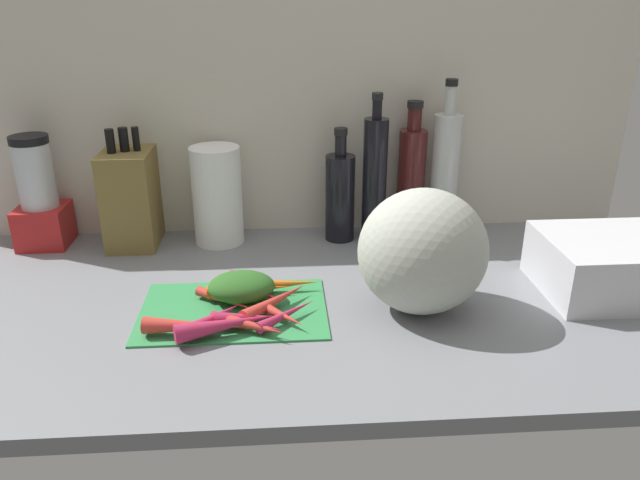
# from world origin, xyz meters

# --- Properties ---
(ground_plane) EXTENTS (1.70, 0.80, 0.03)m
(ground_plane) POSITION_xyz_m (0.00, 0.00, -0.01)
(ground_plane) COLOR slate
(wall_back) EXTENTS (1.70, 0.03, 0.60)m
(wall_back) POSITION_xyz_m (0.00, 0.39, 0.30)
(wall_back) COLOR beige
(wall_back) RESTS_ON ground_plane
(cutting_board) EXTENTS (0.36, 0.24, 0.01)m
(cutting_board) POSITION_xyz_m (-0.12, -0.06, 0.00)
(cutting_board) COLOR #338C4C
(cutting_board) RESTS_ON ground_plane
(carrot_0) EXTENTS (0.13, 0.13, 0.04)m
(carrot_0) POSITION_xyz_m (-0.08, -0.02, 0.03)
(carrot_0) COLOR #B2264C
(carrot_0) RESTS_ON cutting_board
(carrot_1) EXTENTS (0.12, 0.10, 0.02)m
(carrot_1) POSITION_xyz_m (-0.14, -0.05, 0.02)
(carrot_1) COLOR red
(carrot_1) RESTS_ON cutting_board
(carrot_2) EXTENTS (0.18, 0.09, 0.04)m
(carrot_2) POSITION_xyz_m (-0.13, -0.15, 0.03)
(carrot_2) COLOR #B2264C
(carrot_2) RESTS_ON cutting_board
(carrot_3) EXTENTS (0.11, 0.12, 0.03)m
(carrot_3) POSITION_xyz_m (-0.15, -0.13, 0.02)
(carrot_3) COLOR #B2264C
(carrot_3) RESTS_ON cutting_board
(carrot_4) EXTENTS (0.14, 0.08, 0.03)m
(carrot_4) POSITION_xyz_m (-0.09, -0.14, 0.02)
(carrot_4) COLOR #B2264C
(carrot_4) RESTS_ON cutting_board
(carrot_5) EXTENTS (0.12, 0.11, 0.02)m
(carrot_5) POSITION_xyz_m (-0.02, -0.11, 0.02)
(carrot_5) COLOR #B2264C
(carrot_5) RESTS_ON cutting_board
(carrot_6) EXTENTS (0.17, 0.05, 0.03)m
(carrot_6) POSITION_xyz_m (-0.19, -0.15, 0.02)
(carrot_6) COLOR red
(carrot_6) RESTS_ON cutting_board
(carrot_7) EXTENTS (0.09, 0.09, 0.02)m
(carrot_7) POSITION_xyz_m (-0.03, -0.12, 0.02)
(carrot_7) COLOR red
(carrot_7) RESTS_ON cutting_board
(carrot_8) EXTENTS (0.12, 0.08, 0.03)m
(carrot_8) POSITION_xyz_m (-0.08, -0.15, 0.02)
(carrot_8) COLOR red
(carrot_8) RESTS_ON cutting_board
(carrot_9) EXTENTS (0.14, 0.14, 0.03)m
(carrot_9) POSITION_xyz_m (-0.04, -0.06, 0.02)
(carrot_9) COLOR red
(carrot_9) RESTS_ON cutting_board
(carrot_10) EXTENTS (0.10, 0.03, 0.03)m
(carrot_10) POSITION_xyz_m (-0.10, -0.13, 0.02)
(carrot_10) COLOR #B2264C
(carrot_10) RESTS_ON cutting_board
(carrot_11) EXTENTS (0.15, 0.03, 0.03)m
(carrot_11) POSITION_xyz_m (-0.02, 0.01, 0.02)
(carrot_11) COLOR orange
(carrot_11) RESTS_ON cutting_board
(carrot_12) EXTENTS (0.17, 0.04, 0.03)m
(carrot_12) POSITION_xyz_m (-0.09, -0.01, 0.02)
(carrot_12) COLOR orange
(carrot_12) RESTS_ON cutting_board
(carrot_greens_pile) EXTENTS (0.13, 0.10, 0.06)m
(carrot_greens_pile) POSITION_xyz_m (-0.11, -0.03, 0.04)
(carrot_greens_pile) COLOR #2D6023
(carrot_greens_pile) RESTS_ON cutting_board
(winter_squash) EXTENTS (0.24, 0.23, 0.24)m
(winter_squash) POSITION_xyz_m (0.24, -0.07, 0.12)
(winter_squash) COLOR #B2B7A8
(winter_squash) RESTS_ON ground_plane
(knife_block) EXTENTS (0.11, 0.16, 0.28)m
(knife_block) POSITION_xyz_m (-0.38, 0.30, 0.12)
(knife_block) COLOR brown
(knife_block) RESTS_ON ground_plane
(blender_appliance) EXTENTS (0.11, 0.11, 0.27)m
(blender_appliance) POSITION_xyz_m (-0.59, 0.30, 0.12)
(blender_appliance) COLOR red
(blender_appliance) RESTS_ON ground_plane
(paper_towel_roll) EXTENTS (0.12, 0.12, 0.24)m
(paper_towel_roll) POSITION_xyz_m (-0.17, 0.30, 0.12)
(paper_towel_roll) COLOR white
(paper_towel_roll) RESTS_ON ground_plane
(bottle_0) EXTENTS (0.07, 0.07, 0.28)m
(bottle_0) POSITION_xyz_m (0.12, 0.29, 0.11)
(bottle_0) COLOR black
(bottle_0) RESTS_ON ground_plane
(bottle_1) EXTENTS (0.06, 0.06, 0.36)m
(bottle_1) POSITION_xyz_m (0.20, 0.28, 0.16)
(bottle_1) COLOR black
(bottle_1) RESTS_ON ground_plane
(bottle_2) EXTENTS (0.07, 0.07, 0.33)m
(bottle_2) POSITION_xyz_m (0.30, 0.32, 0.14)
(bottle_2) COLOR #471919
(bottle_2) RESTS_ON ground_plane
(bottle_3) EXTENTS (0.07, 0.07, 0.38)m
(bottle_3) POSITION_xyz_m (0.38, 0.31, 0.16)
(bottle_3) COLOR silver
(bottle_3) RESTS_ON ground_plane
(dish_rack) EXTENTS (0.26, 0.23, 0.11)m
(dish_rack) POSITION_xyz_m (0.63, -0.02, 0.06)
(dish_rack) COLOR silver
(dish_rack) RESTS_ON ground_plane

